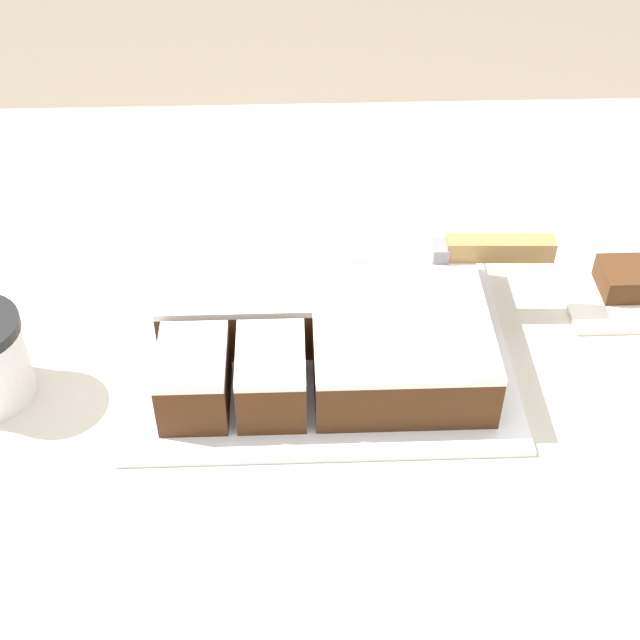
% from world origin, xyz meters
% --- Properties ---
extents(countertop, '(1.40, 1.10, 0.89)m').
position_xyz_m(countertop, '(0.00, 0.00, 0.44)').
color(countertop, beige).
rests_on(countertop, ground_plane).
extents(cake_board, '(0.37, 0.30, 0.01)m').
position_xyz_m(cake_board, '(-0.06, 0.03, 0.89)').
color(cake_board, white).
rests_on(cake_board, countertop).
extents(cake, '(0.32, 0.24, 0.06)m').
position_xyz_m(cake, '(-0.06, 0.04, 0.92)').
color(cake, '#472814').
rests_on(cake, cake_board).
extents(knife, '(0.34, 0.04, 0.02)m').
position_xyz_m(knife, '(0.08, 0.09, 0.96)').
color(knife, silver).
rests_on(knife, cake).
extents(paper_napkin, '(0.13, 0.13, 0.01)m').
position_xyz_m(paper_napkin, '(0.27, 0.11, 0.89)').
color(paper_napkin, white).
rests_on(paper_napkin, countertop).
extents(brownie, '(0.06, 0.06, 0.03)m').
position_xyz_m(brownie, '(0.27, 0.11, 0.91)').
color(brownie, '#472814').
rests_on(brownie, paper_napkin).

